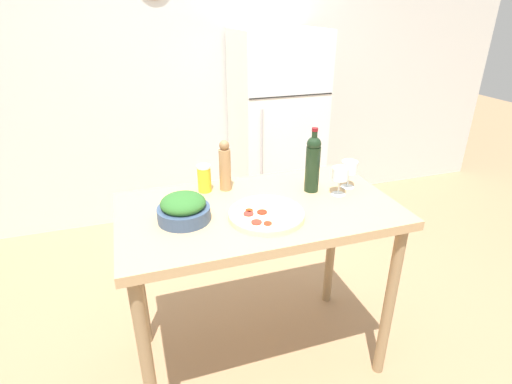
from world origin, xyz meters
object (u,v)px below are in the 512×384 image
object	(u,v)px
wine_glass_far	(349,168)
salt_canister	(204,178)
wine_bottle	(313,163)
pepper_mill	(225,166)
salad_bowl	(184,209)
refrigerator	(276,131)
wine_glass_near	(340,175)
homemade_pizza	(266,214)

from	to	relation	value
wine_glass_far	salt_canister	distance (m)	0.74
wine_bottle	salt_canister	distance (m)	0.55
pepper_mill	salad_bowl	distance (m)	0.37
wine_glass_far	refrigerator	bearing A→B (deg)	83.72
refrigerator	wine_glass_far	xyz separation A→B (m)	(-0.16, -1.47, 0.24)
wine_glass_near	salad_bowl	world-z (taller)	wine_glass_near
wine_glass_far	pepper_mill	xyz separation A→B (m)	(-0.61, 0.17, 0.02)
wine_glass_near	wine_glass_far	bearing A→B (deg)	36.91
homemade_pizza	salad_bowl	bearing A→B (deg)	165.06
refrigerator	salt_canister	distance (m)	1.57
wine_glass_far	salt_canister	world-z (taller)	wine_glass_far
wine_glass_near	homemade_pizza	world-z (taller)	wine_glass_near
pepper_mill	salad_bowl	xyz separation A→B (m)	(-0.25, -0.26, -0.07)
pepper_mill	homemade_pizza	size ratio (longest dim) A/B	0.77
wine_bottle	pepper_mill	bearing A→B (deg)	160.05
wine_glass_far	salad_bowl	bearing A→B (deg)	-174.49
pepper_mill	salad_bowl	size ratio (longest dim) A/B	1.13
wine_glass_near	salad_bowl	xyz separation A→B (m)	(-0.78, -0.02, -0.05)
wine_glass_near	salad_bowl	distance (m)	0.78
refrigerator	wine_glass_near	xyz separation A→B (m)	(-0.25, -1.54, 0.23)
refrigerator	homemade_pizza	distance (m)	1.79
wine_glass_far	homemade_pizza	bearing A→B (deg)	-161.08
wine_bottle	wine_glass_near	size ratio (longest dim) A/B	2.28
pepper_mill	salt_canister	xyz separation A→B (m)	(-0.11, 0.01, -0.06)
salad_bowl	wine_glass_far	bearing A→B (deg)	5.51
wine_glass_far	pepper_mill	bearing A→B (deg)	164.17
wine_glass_near	salt_canister	size ratio (longest dim) A/B	1.03
wine_bottle	homemade_pizza	size ratio (longest dim) A/B	0.96
wine_bottle	salad_bowl	world-z (taller)	wine_bottle
wine_glass_near	salt_canister	bearing A→B (deg)	158.10
wine_bottle	salt_canister	world-z (taller)	wine_bottle
refrigerator	salad_bowl	size ratio (longest dim) A/B	7.09
refrigerator	salad_bowl	bearing A→B (deg)	-123.45
wine_glass_near	homemade_pizza	distance (m)	0.45
wine_bottle	wine_glass_near	bearing A→B (deg)	-39.27
wine_glass_far	wine_bottle	bearing A→B (deg)	173.31
wine_bottle	pepper_mill	size ratio (longest dim) A/B	1.25
pepper_mill	wine_glass_far	bearing A→B (deg)	-15.83
wine_bottle	pepper_mill	distance (m)	0.44
homemade_pizza	wine_glass_near	bearing A→B (deg)	14.49
refrigerator	salad_bowl	world-z (taller)	refrigerator
wine_bottle	salad_bowl	bearing A→B (deg)	-170.93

